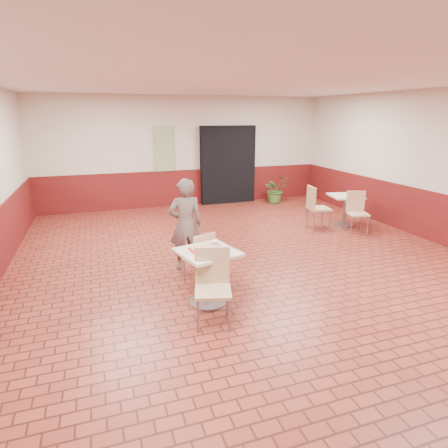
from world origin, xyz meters
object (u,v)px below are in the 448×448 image
object	(u,v)px
paper_cup	(215,243)
chair_second_front	(357,209)
ring_donut	(198,247)
chair_main_front	(213,282)
chair_main_back	(201,256)
main_table	(208,268)
serving_tray	(208,250)
long_john_donut	(214,248)
second_table	(345,205)
potted_plant	(275,189)
chair_second_left	(316,205)
customer	(186,225)

from	to	relation	value
paper_cup	chair_second_front	world-z (taller)	chair_second_front
ring_donut	paper_cup	world-z (taller)	paper_cup
chair_main_front	chair_main_back	distance (m)	1.09
main_table	serving_tray	bearing A→B (deg)	26.57
chair_main_back	chair_second_front	world-z (taller)	chair_second_front
long_john_donut	second_table	xyz separation A→B (m)	(3.99, 2.65, -0.32)
main_table	serving_tray	world-z (taller)	serving_tray
paper_cup	chair_main_front	bearing A→B (deg)	-110.25
serving_tray	potted_plant	xyz separation A→B (m)	(3.60, 5.22, -0.37)
paper_cup	chair_second_left	distance (m)	4.06
second_table	serving_tray	bearing A→B (deg)	-147.54
main_table	potted_plant	xyz separation A→B (m)	(3.60, 5.22, -0.11)
chair_main_back	chair_second_front	bearing A→B (deg)	-177.76
chair_main_back	customer	world-z (taller)	customer
paper_cup	potted_plant	xyz separation A→B (m)	(3.48, 5.14, -0.43)
ring_donut	chair_second_left	xyz separation A→B (m)	(3.41, 2.53, -0.26)
chair_main_front	potted_plant	distance (m)	6.78
ring_donut	second_table	bearing A→B (deg)	31.10
chair_main_front	long_john_donut	bearing A→B (deg)	85.55
long_john_donut	potted_plant	distance (m)	6.36
long_john_donut	chair_second_left	distance (m)	4.18
second_table	chair_main_front	bearing A→B (deg)	-143.54
chair_main_front	second_table	xyz separation A→B (m)	(4.14, 3.06, -0.04)
chair_main_back	ring_donut	world-z (taller)	chair_main_back
main_table	ring_donut	bearing A→B (deg)	151.42
chair_second_left	paper_cup	bearing A→B (deg)	136.57
chair_main_back	second_table	world-z (taller)	chair_main_back
main_table	long_john_donut	bearing A→B (deg)	-39.77
chair_main_front	second_table	world-z (taller)	chair_main_front
chair_second_front	long_john_donut	bearing A→B (deg)	-134.28
main_table	chair_second_front	size ratio (longest dim) A/B	0.85
second_table	ring_donut	bearing A→B (deg)	-148.90
chair_main_back	paper_cup	size ratio (longest dim) A/B	10.21
potted_plant	chair_main_front	bearing A→B (deg)	-122.85
ring_donut	second_table	distance (m)	4.89
chair_main_back	serving_tray	bearing A→B (deg)	64.88
serving_tray	chair_second_left	distance (m)	4.20
long_john_donut	chair_main_back	bearing A→B (deg)	90.28
potted_plant	paper_cup	bearing A→B (deg)	-124.04
chair_main_front	serving_tray	size ratio (longest dim) A/B	2.21
chair_main_front	customer	size ratio (longest dim) A/B	0.61
potted_plant	chair_second_left	bearing A→B (deg)	-96.67
long_john_donut	chair_second_front	world-z (taller)	chair_second_front
serving_tray	paper_cup	world-z (taller)	paper_cup
second_table	chair_second_front	world-z (taller)	chair_second_front
chair_main_front	paper_cup	world-z (taller)	chair_main_front
chair_second_front	potted_plant	world-z (taller)	chair_second_front
chair_main_back	main_table	bearing A→B (deg)	64.88
paper_cup	second_table	xyz separation A→B (m)	(3.94, 2.51, -0.34)
chair_main_back	chair_second_left	size ratio (longest dim) A/B	0.85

